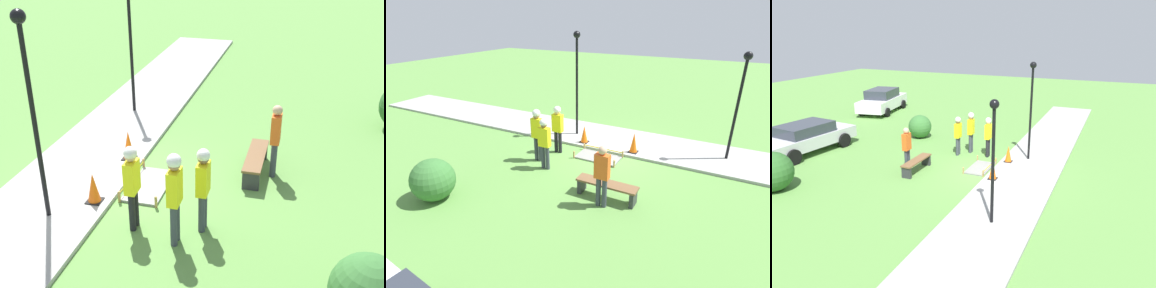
% 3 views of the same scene
% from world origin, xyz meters
% --- Properties ---
extents(ground_plane, '(60.00, 60.00, 0.00)m').
position_xyz_m(ground_plane, '(0.00, 0.00, 0.00)').
color(ground_plane, '#5B8E42').
extents(sidewalk, '(28.00, 2.71, 0.10)m').
position_xyz_m(sidewalk, '(0.00, -1.36, 0.05)').
color(sidewalk, '#9E9E99').
rests_on(sidewalk, ground_plane).
extents(wet_concrete_patch, '(1.66, 0.92, 0.28)m').
position_xyz_m(wet_concrete_patch, '(0.19, 0.57, 0.03)').
color(wet_concrete_patch, gray).
rests_on(wet_concrete_patch, ground_plane).
extents(traffic_cone_near_patch, '(0.34, 0.34, 0.78)m').
position_xyz_m(traffic_cone_near_patch, '(-0.86, -0.35, 0.49)').
color(traffic_cone_near_patch, black).
rests_on(traffic_cone_near_patch, sidewalk).
extents(traffic_cone_far_patch, '(0.34, 0.34, 0.71)m').
position_xyz_m(traffic_cone_far_patch, '(1.25, -0.35, 0.45)').
color(traffic_cone_far_patch, black).
rests_on(traffic_cone_far_patch, sidewalk).
extents(park_bench, '(1.82, 0.44, 0.51)m').
position_xyz_m(park_bench, '(-1.12, 2.91, 0.36)').
color(park_bench, '#2D2D33').
rests_on(park_bench, ground_plane).
extents(worker_supervisor, '(0.40, 0.27, 1.87)m').
position_xyz_m(worker_supervisor, '(1.81, 0.81, 1.13)').
color(worker_supervisor, black).
rests_on(worker_supervisor, ground_plane).
extents(worker_assistant, '(0.40, 0.27, 1.84)m').
position_xyz_m(worker_assistant, '(1.49, 2.18, 1.11)').
color(worker_assistant, '#383D47').
rests_on(worker_assistant, ground_plane).
extents(worker_trainee, '(0.40, 0.28, 1.96)m').
position_xyz_m(worker_trainee, '(2.07, 1.77, 1.20)').
color(worker_trainee, '#383D47').
rests_on(worker_trainee, ground_plane).
extents(bystander_in_orange_shirt, '(0.40, 0.24, 1.85)m').
position_xyz_m(bystander_in_orange_shirt, '(-1.13, 3.34, 1.06)').
color(bystander_in_orange_shirt, '#383D47').
rests_on(bystander_in_orange_shirt, ground_plane).
extents(lamppost_near, '(0.28, 0.28, 4.30)m').
position_xyz_m(lamppost_near, '(1.98, -1.07, 2.88)').
color(lamppost_near, black).
rests_on(lamppost_near, sidewalk).
extents(lamppost_far, '(0.28, 0.28, 3.80)m').
position_xyz_m(lamppost_far, '(-4.08, -1.43, 2.60)').
color(lamppost_far, black).
rests_on(lamppost_far, sidewalk).
extents(shrub_rounded_mid, '(1.24, 1.24, 1.24)m').
position_xyz_m(shrub_rounded_mid, '(3.30, 5.25, 0.62)').
color(shrub_rounded_mid, '#387033').
rests_on(shrub_rounded_mid, ground_plane).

